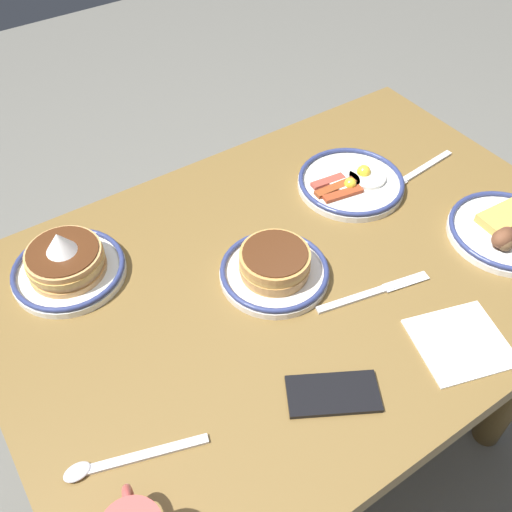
{
  "coord_description": "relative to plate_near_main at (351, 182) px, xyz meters",
  "views": [
    {
      "loc": [
        0.48,
        0.55,
        1.54
      ],
      "look_at": [
        0.08,
        -0.05,
        0.77
      ],
      "focal_mm": 40.19,
      "sensor_mm": 36.0,
      "label": 1
    }
  ],
  "objects": [
    {
      "name": "dining_table",
      "position": [
        0.22,
        0.13,
        -0.13
      ],
      "size": [
        1.16,
        0.79,
        0.74
      ],
      "color": "brown",
      "rests_on": "ground_plane"
    },
    {
      "name": "ground_plane",
      "position": [
        0.22,
        0.13,
        -0.75
      ],
      "size": [
        6.0,
        6.0,
        0.0
      ],
      "primitive_type": "plane",
      "color": "#66655D"
    },
    {
      "name": "fork_near",
      "position": [
        -0.17,
        0.04,
        -0.01
      ],
      "size": [
        0.19,
        0.04,
        0.01
      ],
      "color": "silver",
      "rests_on": "dining_table"
    },
    {
      "name": "tea_spoon",
      "position": [
        0.68,
        0.28,
        -0.01
      ],
      "size": [
        0.2,
        0.08,
        0.01
      ],
      "color": "silver",
      "rests_on": "dining_table"
    },
    {
      "name": "paper_napkin",
      "position": [
        0.11,
        0.42,
        -0.01
      ],
      "size": [
        0.18,
        0.18,
        0.0
      ],
      "primitive_type": "cube",
      "rotation": [
        0.0,
        0.0,
        -0.3
      ],
      "color": "white",
      "rests_on": "dining_table"
    },
    {
      "name": "plate_far_side",
      "position": [
        0.29,
        0.12,
        0.01
      ],
      "size": [
        0.2,
        0.2,
        0.06
      ],
      "color": "silver",
      "rests_on": "dining_table"
    },
    {
      "name": "butter_knife",
      "position": [
        0.16,
        0.25,
        -0.01
      ],
      "size": [
        0.22,
        0.06,
        0.01
      ],
      "color": "silver",
      "rests_on": "dining_table"
    },
    {
      "name": "plate_center_pancakes",
      "position": [
        -0.15,
        0.29,
        0.0
      ],
      "size": [
        0.23,
        0.23,
        0.05
      ],
      "color": "white",
      "rests_on": "dining_table"
    },
    {
      "name": "plate_far_companion",
      "position": [
        0.6,
        -0.1,
        0.02
      ],
      "size": [
        0.21,
        0.21,
        0.11
      ],
      "color": "white",
      "rests_on": "dining_table"
    },
    {
      "name": "cell_phone",
      "position": [
        0.35,
        0.37,
        -0.01
      ],
      "size": [
        0.16,
        0.13,
        0.01
      ],
      "primitive_type": "cube",
      "rotation": [
        0.0,
        0.0,
        -0.51
      ],
      "color": "black",
      "rests_on": "dining_table"
    },
    {
      "name": "plate_near_main",
      "position": [
        0.0,
        0.0,
        0.0
      ],
      "size": [
        0.23,
        0.23,
        0.04
      ],
      "color": "silver",
      "rests_on": "dining_table"
    }
  ]
}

